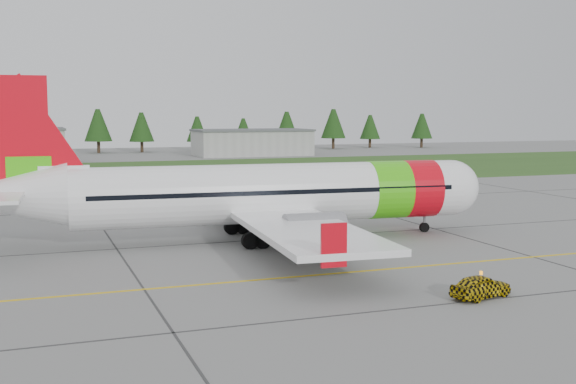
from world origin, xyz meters
name	(u,v)px	position (x,y,z in m)	size (l,w,h in m)	color
ground	(474,301)	(0.00, 0.00, 0.00)	(320.00, 320.00, 0.00)	gray
aircraft	(261,194)	(-4.61, 19.92, 3.38)	(38.75, 35.75, 11.73)	white
follow_me_car	(481,264)	(0.72, 0.46, 1.75)	(1.41, 1.19, 3.50)	yellow
service_van	(91,171)	(-13.41, 57.64, 2.44)	(1.70, 1.61, 4.88)	silver
grass_strip	(167,172)	(0.00, 82.00, 0.01)	(320.00, 50.00, 0.03)	#30561E
taxi_guideline	(396,268)	(0.00, 8.00, 0.01)	(120.00, 0.25, 0.02)	gold
hangar_east	(252,143)	(25.00, 118.00, 2.60)	(24.00, 12.00, 5.20)	#A8A8A3
treeline	(121,131)	(0.00, 138.00, 5.00)	(160.00, 8.00, 10.00)	#1C3F14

